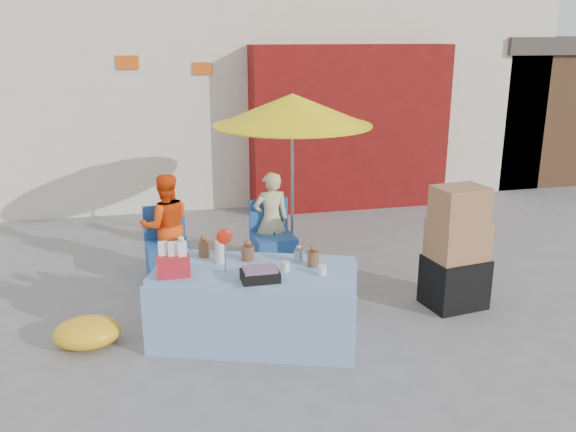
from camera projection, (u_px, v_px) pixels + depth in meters
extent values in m
plane|color=slate|center=(267.00, 336.00, 5.80)|extent=(80.00, 80.00, 0.00)
cube|color=silver|center=(195.00, 61.00, 11.67)|extent=(12.00, 5.00, 4.50)
cube|color=maroon|center=(350.00, 128.00, 9.81)|extent=(3.20, 0.60, 2.60)
cube|color=#4C331E|center=(521.00, 113.00, 12.45)|extent=(2.60, 3.00, 2.40)
cube|color=#3F3833|center=(529.00, 44.00, 12.06)|extent=(2.80, 3.20, 0.30)
cube|color=#DA5112|center=(128.00, 62.00, 9.03)|extent=(0.32, 0.04, 0.20)
cube|color=#DA5112|center=(202.00, 68.00, 9.30)|extent=(0.28, 0.04, 0.18)
cube|color=#7E9FC9|center=(255.00, 304.00, 5.66)|extent=(1.99, 1.37, 0.72)
cube|color=#7E9FC9|center=(247.00, 327.00, 5.26)|extent=(1.77, 0.65, 0.67)
cube|color=#7E9FC9|center=(262.00, 288.00, 6.06)|extent=(1.77, 0.65, 0.67)
cylinder|color=white|center=(182.00, 250.00, 5.74)|extent=(0.13, 0.13, 0.17)
cylinder|color=brown|center=(204.00, 249.00, 5.81)|extent=(0.15, 0.15, 0.15)
cylinder|color=white|center=(220.00, 252.00, 5.65)|extent=(0.12, 0.12, 0.21)
cylinder|color=brown|center=(248.00, 253.00, 5.72)|extent=(0.16, 0.16, 0.13)
cylinder|color=#B2B2B7|center=(299.00, 255.00, 5.69)|extent=(0.11, 0.11, 0.11)
cylinder|color=brown|center=(313.00, 259.00, 5.57)|extent=(0.13, 0.13, 0.14)
cylinder|color=white|center=(285.00, 266.00, 5.46)|extent=(0.10, 0.10, 0.09)
cylinder|color=white|center=(322.00, 270.00, 5.38)|extent=(0.10, 0.10, 0.09)
sphere|color=brown|center=(167.00, 261.00, 5.52)|extent=(0.14, 0.14, 0.14)
ellipsoid|color=red|center=(224.00, 236.00, 5.34)|extent=(0.15, 0.09, 0.14)
cube|color=red|center=(173.00, 266.00, 5.32)|extent=(0.32, 0.22, 0.19)
cube|color=black|center=(260.00, 276.00, 5.26)|extent=(0.38, 0.33, 0.09)
cube|color=#214E99|center=(168.00, 262.00, 7.06)|extent=(0.52, 0.50, 0.45)
cube|color=#214E99|center=(164.00, 221.00, 7.14)|extent=(0.48, 0.08, 0.40)
cube|color=#214E99|center=(274.00, 253.00, 7.33)|extent=(0.52, 0.50, 0.45)
cube|color=#214E99|center=(268.00, 215.00, 7.41)|extent=(0.48, 0.08, 0.40)
imported|color=#FF480D|center=(166.00, 226.00, 7.09)|extent=(0.64, 0.52, 1.23)
imported|color=beige|center=(271.00, 220.00, 7.36)|extent=(0.46, 0.32, 1.19)
cylinder|color=gray|center=(292.00, 184.00, 7.45)|extent=(0.04, 0.04, 2.00)
cone|color=yellow|center=(293.00, 110.00, 7.19)|extent=(1.90, 1.90, 0.38)
cylinder|color=yellow|center=(292.00, 125.00, 7.24)|extent=(1.90, 1.90, 0.02)
cube|color=black|center=(454.00, 282.00, 6.39)|extent=(0.65, 0.56, 0.53)
cube|color=#9F7048|center=(458.00, 240.00, 6.26)|extent=(0.61, 0.50, 0.40)
cube|color=#9F7048|center=(460.00, 204.00, 6.12)|extent=(0.56, 0.46, 0.36)
ellipsoid|color=yellow|center=(87.00, 332.00, 5.58)|extent=(0.70, 0.61, 0.27)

